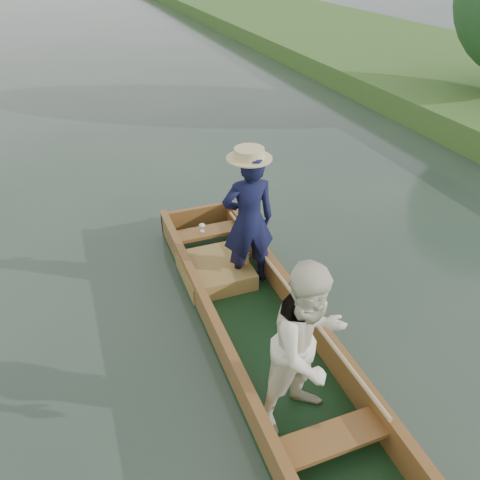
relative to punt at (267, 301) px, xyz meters
name	(u,v)px	position (x,y,z in m)	size (l,w,h in m)	color
ground	(258,336)	(-0.03, 0.13, -0.63)	(120.00, 120.00, 0.00)	#283D30
trees_far	(224,1)	(2.39, 8.23, 1.94)	(21.86, 11.88, 4.70)	#47331E
punt	(267,301)	(0.00, 0.00, 0.00)	(1.15, 5.00, 1.87)	#133216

